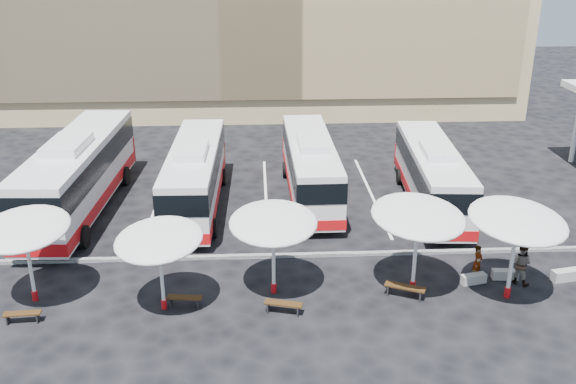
{
  "coord_description": "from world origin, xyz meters",
  "views": [
    {
      "loc": [
        -0.46,
        -25.62,
        13.56
      ],
      "look_at": [
        1.0,
        3.0,
        2.2
      ],
      "focal_mm": 40.0,
      "sensor_mm": 36.0,
      "label": 1
    }
  ],
  "objects_px": {
    "bus_2": "(310,166)",
    "wood_bench_1": "(185,299)",
    "wood_bench_3": "(405,289)",
    "conc_bench_2": "(566,275)",
    "passenger_1": "(522,264)",
    "sunshade_3": "(418,217)",
    "bus_0": "(78,172)",
    "sunshade_0": "(24,229)",
    "passenger_0": "(478,262)",
    "bus_1": "(195,174)",
    "sunshade_4": "(518,221)",
    "conc_bench_0": "(474,279)",
    "sunshade_1": "(159,240)",
    "bus_3": "(432,173)",
    "wood_bench_2": "(283,305)",
    "sunshade_2": "(273,223)",
    "wood_bench_0": "(22,315)",
    "conc_bench_1": "(505,274)"
  },
  "relations": [
    {
      "from": "bus_3",
      "to": "sunshade_0",
      "type": "distance_m",
      "value": 20.48
    },
    {
      "from": "bus_2",
      "to": "wood_bench_1",
      "type": "xyz_separation_m",
      "value": [
        -5.9,
        -11.28,
        -1.53
      ]
    },
    {
      "from": "sunshade_0",
      "to": "conc_bench_2",
      "type": "height_order",
      "value": "sunshade_0"
    },
    {
      "from": "conc_bench_0",
      "to": "passenger_1",
      "type": "xyz_separation_m",
      "value": [
        1.93,
        -0.11,
        0.72
      ]
    },
    {
      "from": "sunshade_4",
      "to": "bus_2",
      "type": "bearing_deg",
      "value": 122.22
    },
    {
      "from": "sunshade_3",
      "to": "wood_bench_2",
      "type": "relative_size",
      "value": 3.14
    },
    {
      "from": "bus_3",
      "to": "wood_bench_2",
      "type": "relative_size",
      "value": 7.4
    },
    {
      "from": "wood_bench_0",
      "to": "wood_bench_3",
      "type": "distance_m",
      "value": 14.89
    },
    {
      "from": "conc_bench_0",
      "to": "sunshade_0",
      "type": "bearing_deg",
      "value": -178.55
    },
    {
      "from": "wood_bench_0",
      "to": "bus_3",
      "type": "bearing_deg",
      "value": 30.03
    },
    {
      "from": "sunshade_0",
      "to": "bus_2",
      "type": "bearing_deg",
      "value": 41.32
    },
    {
      "from": "bus_1",
      "to": "bus_3",
      "type": "bearing_deg",
      "value": -0.86
    },
    {
      "from": "bus_3",
      "to": "sunshade_3",
      "type": "bearing_deg",
      "value": -104.45
    },
    {
      "from": "bus_3",
      "to": "conc_bench_2",
      "type": "distance_m",
      "value": 9.37
    },
    {
      "from": "conc_bench_0",
      "to": "conc_bench_1",
      "type": "distance_m",
      "value": 1.49
    },
    {
      "from": "conc_bench_2",
      "to": "wood_bench_2",
      "type": "bearing_deg",
      "value": -170.71
    },
    {
      "from": "bus_2",
      "to": "wood_bench_1",
      "type": "height_order",
      "value": "bus_2"
    },
    {
      "from": "bus_1",
      "to": "wood_bench_0",
      "type": "bearing_deg",
      "value": -116.13
    },
    {
      "from": "bus_3",
      "to": "wood_bench_3",
      "type": "bearing_deg",
      "value": -105.91
    },
    {
      "from": "bus_2",
      "to": "wood_bench_1",
      "type": "relative_size",
      "value": 8.04
    },
    {
      "from": "passenger_1",
      "to": "bus_1",
      "type": "bearing_deg",
      "value": 11.36
    },
    {
      "from": "bus_1",
      "to": "sunshade_4",
      "type": "bearing_deg",
      "value": -36.14
    },
    {
      "from": "conc_bench_0",
      "to": "bus_2",
      "type": "bearing_deg",
      "value": 121.18
    },
    {
      "from": "wood_bench_0",
      "to": "wood_bench_2",
      "type": "xyz_separation_m",
      "value": [
        9.89,
        0.15,
        0.03
      ]
    },
    {
      "from": "bus_0",
      "to": "passenger_1",
      "type": "relative_size",
      "value": 7.29
    },
    {
      "from": "conc_bench_0",
      "to": "conc_bench_1",
      "type": "bearing_deg",
      "value": 11.5
    },
    {
      "from": "bus_1",
      "to": "wood_bench_1",
      "type": "relative_size",
      "value": 8.21
    },
    {
      "from": "sunshade_0",
      "to": "conc_bench_0",
      "type": "bearing_deg",
      "value": 1.45
    },
    {
      "from": "wood_bench_2",
      "to": "bus_1",
      "type": "bearing_deg",
      "value": 111.26
    },
    {
      "from": "conc_bench_0",
      "to": "sunshade_1",
      "type": "bearing_deg",
      "value": -173.92
    },
    {
      "from": "bus_1",
      "to": "wood_bench_3",
      "type": "bearing_deg",
      "value": -46.11
    },
    {
      "from": "wood_bench_1",
      "to": "passenger_1",
      "type": "relative_size",
      "value": 0.77
    },
    {
      "from": "sunshade_0",
      "to": "conc_bench_2",
      "type": "xyz_separation_m",
      "value": [
        22.06,
        0.52,
        -2.91
      ]
    },
    {
      "from": "sunshade_1",
      "to": "passenger_1",
      "type": "height_order",
      "value": "sunshade_1"
    },
    {
      "from": "wood_bench_1",
      "to": "passenger_0",
      "type": "distance_m",
      "value": 12.36
    },
    {
      "from": "wood_bench_2",
      "to": "conc_bench_2",
      "type": "xyz_separation_m",
      "value": [
        12.13,
        1.98,
        -0.12
      ]
    },
    {
      "from": "conc_bench_0",
      "to": "bus_1",
      "type": "bearing_deg",
      "value": 144.07
    },
    {
      "from": "bus_3",
      "to": "sunshade_1",
      "type": "distance_m",
      "value": 16.45
    },
    {
      "from": "wood_bench_3",
      "to": "conc_bench_2",
      "type": "distance_m",
      "value": 7.24
    },
    {
      "from": "sunshade_2",
      "to": "conc_bench_0",
      "type": "distance_m",
      "value": 8.94
    },
    {
      "from": "wood_bench_2",
      "to": "sunshade_2",
      "type": "bearing_deg",
      "value": 101.59
    },
    {
      "from": "bus_2",
      "to": "sunshade_0",
      "type": "xyz_separation_m",
      "value": [
        -11.96,
        -10.51,
        1.29
      ]
    },
    {
      "from": "bus_0",
      "to": "sunshade_0",
      "type": "bearing_deg",
      "value": -84.99
    },
    {
      "from": "bus_1",
      "to": "wood_bench_1",
      "type": "bearing_deg",
      "value": -86.95
    },
    {
      "from": "passenger_1",
      "to": "sunshade_3",
      "type": "bearing_deg",
      "value": 48.44
    },
    {
      "from": "wood_bench_1",
      "to": "passenger_0",
      "type": "height_order",
      "value": "passenger_0"
    },
    {
      "from": "sunshade_1",
      "to": "sunshade_2",
      "type": "relative_size",
      "value": 1.21
    },
    {
      "from": "sunshade_1",
      "to": "passenger_0",
      "type": "distance_m",
      "value": 13.35
    },
    {
      "from": "bus_2",
      "to": "conc_bench_0",
      "type": "distance_m",
      "value": 11.87
    },
    {
      "from": "sunshade_0",
      "to": "bus_1",
      "type": "bearing_deg",
      "value": 58.75
    }
  ]
}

